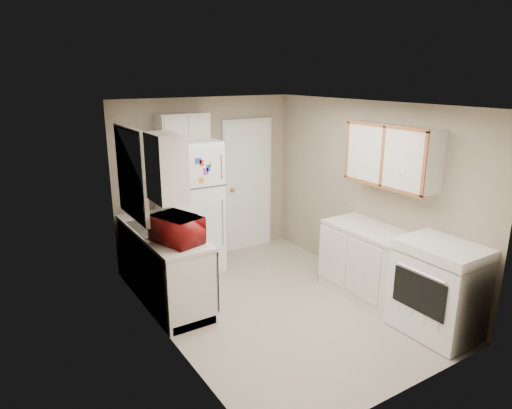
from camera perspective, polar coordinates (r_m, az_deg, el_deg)
floor at (r=5.72m, az=2.73°, el=-12.34°), size 3.80×3.80×0.00m
ceiling at (r=5.04m, az=3.10°, el=12.41°), size 3.80×3.80×0.00m
wall_left at (r=4.63m, az=-11.45°, el=-3.41°), size 3.80×3.80×0.00m
wall_right at (r=6.14m, az=13.67°, el=1.28°), size 3.80×3.80×0.00m
wall_back at (r=6.85m, az=-6.27°, el=3.15°), size 2.80×2.80×0.00m
wall_front at (r=3.95m, az=19.04°, el=-7.48°), size 2.80×2.80×0.00m
left_counter at (r=5.79m, az=-11.49°, el=-7.36°), size 0.60×1.80×0.90m
dishwasher at (r=5.37m, az=-6.26°, el=-8.58°), size 0.03×0.58×0.72m
sink at (r=5.77m, az=-12.25°, el=-3.10°), size 0.54×0.74×0.16m
microwave at (r=5.15m, az=-9.80°, el=-3.11°), size 0.63×0.47×0.37m
soap_bottle at (r=6.12m, az=-14.09°, el=-0.74°), size 0.09×0.10×0.17m
window_blinds at (r=5.50m, az=-15.25°, el=3.76°), size 0.10×0.98×1.08m
upper_cabinet_left at (r=4.73m, az=-11.12°, el=4.54°), size 0.30×0.45×0.70m
refrigerator at (r=6.40m, az=-8.37°, el=-0.31°), size 0.80×0.78×1.87m
cabinet_over_fridge at (r=6.41m, az=-9.14°, el=9.43°), size 0.70×0.30×0.40m
interior_door at (r=7.18m, az=-1.06°, el=2.37°), size 0.86×0.06×2.08m
right_counter at (r=5.67m, az=16.82°, el=-8.26°), size 0.60×2.00×0.90m
stove at (r=5.32m, az=22.01°, el=-9.65°), size 0.70×0.86×1.03m
upper_cabinet_right at (r=5.58m, az=16.65°, el=5.91°), size 0.30×1.20×0.70m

